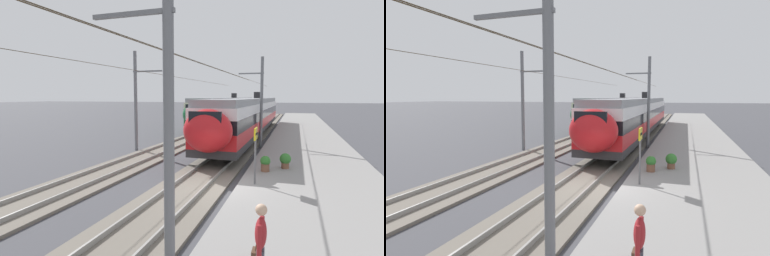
% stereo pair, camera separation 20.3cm
% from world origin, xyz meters
% --- Properties ---
extents(ground_plane, '(400.00, 400.00, 0.00)m').
position_xyz_m(ground_plane, '(0.00, 0.00, 0.00)').
color(ground_plane, '#424247').
extents(platform_slab, '(120.00, 6.18, 0.35)m').
position_xyz_m(platform_slab, '(0.00, -3.91, 0.18)').
color(platform_slab, gray).
rests_on(platform_slab, ground).
extents(track_near, '(120.00, 3.00, 0.28)m').
position_xyz_m(track_near, '(0.00, 1.19, 0.07)').
color(track_near, '#6B6359').
rests_on(track_near, ground).
extents(track_far, '(120.00, 3.00, 0.28)m').
position_xyz_m(track_far, '(0.00, 6.20, 0.07)').
color(track_far, '#6B6359').
rests_on(track_far, ground).
extents(train_near_platform, '(32.61, 2.84, 4.27)m').
position_xyz_m(train_near_platform, '(18.30, 1.19, 2.23)').
color(train_near_platform, '#2D2D30').
rests_on(train_near_platform, track_near).
extents(train_far_track, '(30.26, 3.03, 4.27)m').
position_xyz_m(train_far_track, '(30.61, 6.20, 2.23)').
color(train_far_track, '#2D2D30').
rests_on(train_far_track, track_far).
extents(catenary_mast_west, '(46.62, 1.97, 7.80)m').
position_xyz_m(catenary_mast_west, '(-6.19, -0.35, 4.07)').
color(catenary_mast_west, slate).
rests_on(catenary_mast_west, ground).
extents(catenary_mast_mid, '(46.62, 1.97, 7.09)m').
position_xyz_m(catenary_mast_mid, '(12.23, -0.34, 3.76)').
color(catenary_mast_mid, slate).
rests_on(catenary_mast_mid, ground).
extents(catenary_mast_far_side, '(46.62, 2.31, 7.33)m').
position_xyz_m(catenary_mast_far_side, '(7.97, 8.05, 3.88)').
color(catenary_mast_far_side, slate).
rests_on(catenary_mast_far_side, ground).
extents(platform_sign, '(0.70, 0.08, 2.38)m').
position_xyz_m(platform_sign, '(0.53, -1.50, 2.10)').
color(platform_sign, '#59595B').
rests_on(platform_sign, platform_slab).
extents(passenger_walking, '(0.53, 0.22, 1.69)m').
position_xyz_m(passenger_walking, '(-6.63, -2.51, 1.30)').
color(passenger_walking, '#383842').
rests_on(passenger_walking, platform_slab).
extents(handbag_beside_passenger, '(0.32, 0.18, 0.38)m').
position_xyz_m(handbag_beside_passenger, '(-5.58, -2.31, 0.48)').
color(handbag_beside_passenger, '#472D1E').
rests_on(handbag_beside_passenger, platform_slab).
extents(potted_plant_platform_edge, '(0.57, 0.57, 0.78)m').
position_xyz_m(potted_plant_platform_edge, '(3.92, -2.62, 0.81)').
color(potted_plant_platform_edge, brown).
rests_on(potted_plant_platform_edge, platform_slab).
extents(potted_plant_by_shelter, '(0.49, 0.49, 0.77)m').
position_xyz_m(potted_plant_by_shelter, '(2.95, -1.71, 0.78)').
color(potted_plant_by_shelter, brown).
rests_on(potted_plant_by_shelter, platform_slab).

